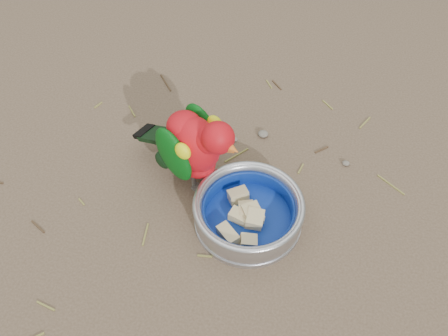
% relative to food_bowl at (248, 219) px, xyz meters
% --- Properties ---
extents(ground, '(60.00, 60.00, 0.00)m').
position_rel_food_bowl_xyz_m(ground, '(-0.10, 0.01, -0.01)').
color(ground, brown).
extents(food_bowl, '(0.21, 0.21, 0.02)m').
position_rel_food_bowl_xyz_m(food_bowl, '(0.00, 0.00, 0.00)').
color(food_bowl, '#B2B2BA').
rests_on(food_bowl, ground).
extents(bowl_wall, '(0.21, 0.21, 0.04)m').
position_rel_food_bowl_xyz_m(bowl_wall, '(0.00, 0.00, 0.03)').
color(bowl_wall, '#B2B2BA').
rests_on(bowl_wall, food_bowl).
extents(fruit_wedges, '(0.13, 0.13, 0.03)m').
position_rel_food_bowl_xyz_m(fruit_wedges, '(0.00, 0.00, 0.02)').
color(fruit_wedges, '#D2BC87').
rests_on(fruit_wedges, food_bowl).
extents(lory_parrot, '(0.26, 0.20, 0.19)m').
position_rel_food_bowl_xyz_m(lory_parrot, '(-0.13, 0.07, 0.09)').
color(lory_parrot, red).
rests_on(lory_parrot, ground).
extents(ground_debris, '(0.90, 0.80, 0.01)m').
position_rel_food_bowl_xyz_m(ground_debris, '(-0.07, 0.05, -0.01)').
color(ground_debris, olive).
rests_on(ground_debris, ground).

